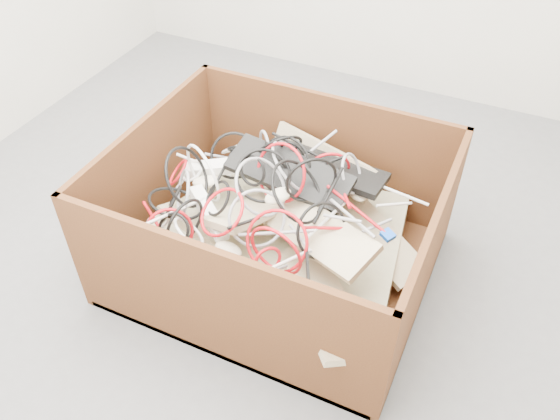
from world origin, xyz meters
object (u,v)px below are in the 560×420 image
at_px(power_strip_right, 209,213).
at_px(vga_plug, 388,235).
at_px(power_strip_left, 219,167).
at_px(cardboard_box, 274,241).

xyz_separation_m(power_strip_right, vga_plug, (0.64, 0.16, 0.01)).
distance_m(power_strip_right, vga_plug, 0.66).
xyz_separation_m(power_strip_left, vga_plug, (0.73, -0.08, -0.01)).
bearing_deg(vga_plug, power_strip_left, -155.46).
distance_m(power_strip_left, vga_plug, 0.73).
relative_size(power_strip_right, vga_plug, 5.78).
relative_size(cardboard_box, vga_plug, 26.33).
distance_m(cardboard_box, power_strip_left, 0.37).
height_order(cardboard_box, vga_plug, cardboard_box).
height_order(power_strip_left, vga_plug, power_strip_left).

